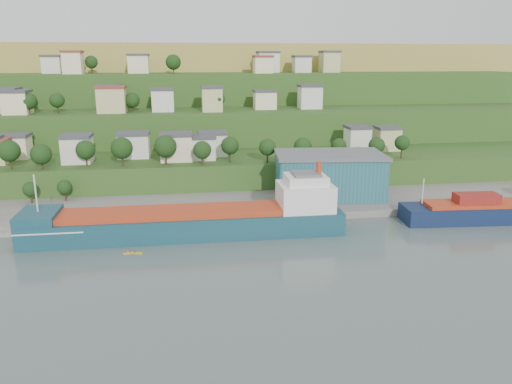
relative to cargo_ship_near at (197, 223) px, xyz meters
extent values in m
plane|color=#485753|center=(1.56, -8.26, -3.09)|extent=(500.00, 500.00, 0.00)
cube|color=slate|center=(21.56, 19.74, -3.09)|extent=(220.00, 26.00, 4.00)
cube|color=#284719|center=(1.56, 47.74, -3.09)|extent=(260.00, 32.00, 20.00)
cube|color=#284719|center=(1.56, 77.74, -3.09)|extent=(280.00, 32.00, 44.00)
cube|color=#284719|center=(1.56, 107.74, -3.09)|extent=(300.00, 32.00, 70.00)
cube|color=olive|center=(1.56, 181.74, -3.09)|extent=(360.00, 120.00, 96.00)
cube|color=beige|center=(-55.81, 53.54, 10.41)|extent=(8.23, 7.68, 6.99)
cube|color=#3F3F44|center=(-55.81, 53.54, 14.35)|extent=(8.83, 8.28, 0.90)
cube|color=silver|center=(-34.94, 43.89, 10.80)|extent=(8.45, 8.91, 7.78)
cube|color=#3F3F44|center=(-34.94, 43.89, 15.14)|extent=(9.05, 9.51, 0.90)
cube|color=silver|center=(-18.52, 50.14, 10.58)|extent=(9.83, 8.81, 7.34)
cube|color=#3F3F44|center=(-18.52, 50.14, 14.70)|extent=(10.43, 9.41, 0.90)
cube|color=beige|center=(-4.81, 42.71, 10.85)|extent=(9.66, 8.46, 7.88)
cube|color=#3F3F44|center=(-4.81, 42.71, 15.24)|extent=(10.26, 9.06, 0.90)
cube|color=silver|center=(3.31, 44.14, 10.28)|extent=(8.12, 8.77, 6.73)
cube|color=#3F3F44|center=(3.31, 44.14, 14.09)|extent=(8.72, 9.37, 0.90)
cube|color=silver|center=(7.02, 49.58, 10.49)|extent=(9.08, 8.86, 7.15)
cube|color=#3F3F44|center=(7.02, 49.58, 14.52)|extent=(9.68, 9.46, 0.90)
cube|color=silver|center=(57.29, 50.74, 10.83)|extent=(7.47, 7.97, 7.83)
cube|color=#3F3F44|center=(57.29, 50.74, 15.20)|extent=(8.07, 8.57, 0.90)
cube|color=#C3C07E|center=(68.09, 50.68, 10.64)|extent=(7.76, 7.38, 7.46)
cube|color=#3F3F44|center=(68.09, 50.68, 14.83)|extent=(8.36, 7.98, 0.90)
cube|color=#C3C07E|center=(-65.16, 79.97, 22.99)|extent=(8.07, 8.43, 8.15)
cube|color=#3F3F44|center=(-65.16, 79.97, 27.52)|extent=(8.67, 9.03, 0.90)
cube|color=beige|center=(-60.40, 74.83, 22.68)|extent=(8.40, 8.98, 7.54)
cube|color=#3F3F44|center=(-60.40, 74.83, 26.90)|extent=(9.00, 9.58, 0.90)
cube|color=beige|center=(-29.87, 83.43, 23.30)|extent=(7.90, 7.48, 8.77)
cube|color=#3F3F44|center=(-29.87, 83.43, 28.13)|extent=(8.50, 8.08, 0.90)
cube|color=#C3C07E|center=(-27.76, 74.66, 23.28)|extent=(9.93, 7.95, 8.74)
cube|color=brown|center=(-27.76, 74.66, 28.10)|extent=(10.53, 8.55, 0.90)
cube|color=silver|center=(-9.52, 77.36, 22.75)|extent=(7.96, 8.52, 7.68)
cube|color=#3F3F44|center=(-9.52, 77.36, 27.04)|extent=(8.56, 9.12, 0.90)
cube|color=#C3C07E|center=(8.57, 74.42, 23.14)|extent=(7.36, 8.54, 8.45)
cube|color=#3F3F44|center=(8.57, 74.42, 27.82)|extent=(7.96, 9.14, 0.90)
cube|color=beige|center=(29.42, 79.84, 22.18)|extent=(8.25, 7.01, 6.54)
cube|color=#3F3F44|center=(29.42, 79.84, 25.90)|extent=(8.85, 7.61, 0.90)
cube|color=silver|center=(47.32, 79.38, 23.10)|extent=(8.46, 7.11, 8.38)
cube|color=#3F3F44|center=(47.32, 79.38, 27.74)|extent=(9.06, 7.71, 0.90)
cube|color=silver|center=(-56.04, 113.08, 35.27)|extent=(7.54, 8.60, 6.72)
cube|color=#3F3F44|center=(-56.04, 113.08, 39.08)|extent=(8.14, 9.20, 0.90)
cube|color=beige|center=(-45.74, 102.92, 36.09)|extent=(7.43, 7.43, 8.36)
cube|color=brown|center=(-45.74, 102.92, 40.73)|extent=(8.03, 8.03, 0.90)
cube|color=beige|center=(-20.28, 109.84, 35.52)|extent=(8.48, 8.61, 7.22)
cube|color=#3F3F44|center=(-20.28, 109.84, 39.58)|extent=(9.08, 9.21, 0.90)
cube|color=beige|center=(32.29, 103.05, 35.19)|extent=(7.69, 7.90, 6.55)
cube|color=brown|center=(32.29, 103.05, 38.91)|extent=(8.29, 8.50, 0.90)
cube|color=silver|center=(36.21, 113.20, 36.11)|extent=(9.17, 8.79, 8.39)
cube|color=#3F3F44|center=(36.21, 113.20, 40.75)|extent=(9.77, 9.39, 0.90)
cube|color=silver|center=(51.07, 110.39, 35.22)|extent=(7.41, 7.20, 6.61)
cube|color=#3F3F44|center=(51.07, 110.39, 38.97)|extent=(8.01, 7.80, 0.90)
cube|color=#C3C07E|center=(64.32, 112.09, 36.25)|extent=(7.74, 8.46, 8.67)
cube|color=#3F3F44|center=(64.32, 112.09, 41.03)|extent=(8.34, 9.06, 0.90)
cylinder|color=#382619|center=(-52.16, 35.69, 8.80)|extent=(0.50, 0.50, 3.78)
sphere|color=black|center=(-52.16, 35.69, 12.41)|extent=(6.26, 6.26, 6.26)
cylinder|color=#382619|center=(-43.36, 35.10, 8.29)|extent=(0.50, 0.50, 2.75)
sphere|color=black|center=(-43.36, 35.10, 11.32)|extent=(6.04, 6.04, 6.04)
cylinder|color=#382619|center=(-31.38, 37.71, 8.57)|extent=(0.50, 0.50, 3.32)
sphere|color=black|center=(-31.38, 37.71, 11.82)|extent=(5.75, 5.75, 5.75)
cylinder|color=#382619|center=(-20.65, 35.98, 8.76)|extent=(0.50, 0.50, 3.69)
sphere|color=black|center=(-20.65, 35.98, 12.39)|extent=(6.50, 6.50, 6.50)
cylinder|color=#382619|center=(-7.87, 36.10, 8.81)|extent=(0.50, 0.50, 3.79)
sphere|color=black|center=(-7.87, 36.10, 12.55)|extent=(6.72, 6.72, 6.72)
cylinder|color=#382619|center=(3.00, 33.81, 8.49)|extent=(0.50, 0.50, 3.16)
sphere|color=black|center=(3.00, 33.81, 11.57)|extent=(5.46, 5.46, 5.46)
cylinder|color=#382619|center=(11.64, 37.20, 8.76)|extent=(0.50, 0.50, 3.70)
sphere|color=black|center=(11.64, 37.20, 12.14)|extent=(5.55, 5.55, 5.55)
cylinder|color=#382619|center=(22.97, 34.97, 8.59)|extent=(0.50, 0.50, 3.36)
sphere|color=black|center=(22.97, 34.97, 11.70)|extent=(5.18, 5.18, 5.18)
cylinder|color=#382619|center=(34.58, 36.92, 8.32)|extent=(0.50, 0.50, 2.81)
sphere|color=black|center=(34.58, 36.92, 11.29)|extent=(5.70, 5.70, 5.70)
cylinder|color=#382619|center=(46.51, 37.43, 8.35)|extent=(0.50, 0.50, 2.88)
sphere|color=black|center=(46.51, 37.43, 11.15)|extent=(4.92, 4.92, 4.92)
cylinder|color=#382619|center=(58.12, 34.95, 8.42)|extent=(0.50, 0.50, 3.02)
sphere|color=black|center=(58.12, 34.95, 11.37)|extent=(5.23, 5.23, 5.23)
cylinder|color=#382619|center=(66.83, 35.48, 8.79)|extent=(0.50, 0.50, 3.75)
sphere|color=black|center=(66.83, 35.48, 11.98)|extent=(4.80, 4.80, 4.80)
cylinder|color=#382619|center=(11.08, 72.23, 20.64)|extent=(0.50, 0.50, 3.46)
sphere|color=black|center=(11.08, 72.23, 23.59)|extent=(4.42, 4.42, 4.42)
cylinder|color=#382619|center=(-45.41, 107.02, 33.27)|extent=(0.50, 0.50, 2.72)
sphere|color=black|center=(-45.41, 107.02, 35.95)|extent=(4.81, 4.81, 4.81)
cylinder|color=#382619|center=(-56.08, 73.13, 20.43)|extent=(0.50, 0.50, 3.03)
sphere|color=black|center=(-56.08, 73.13, 23.57)|extent=(5.91, 5.91, 5.91)
cylinder|color=#382619|center=(-39.32, 107.58, 33.53)|extent=(0.50, 0.50, 3.23)
sphere|color=black|center=(-39.32, 107.58, 36.60)|extent=(5.29, 5.29, 5.29)
cylinder|color=#382619|center=(-46.63, 74.06, 20.56)|extent=(0.50, 0.50, 3.29)
sphere|color=black|center=(-46.63, 74.06, 23.65)|extent=(5.28, 5.28, 5.28)
cylinder|color=#382619|center=(-20.72, 76.46, 20.29)|extent=(0.50, 0.50, 2.75)
sphere|color=black|center=(-20.72, 76.46, 23.18)|extent=(5.54, 5.54, 5.54)
cylinder|color=#382619|center=(-5.58, 104.52, 33.36)|extent=(0.50, 0.50, 2.89)
sphere|color=black|center=(-5.58, 104.52, 36.55)|extent=(6.37, 6.37, 6.37)
cube|color=#133949|center=(-2.48, 0.00, -1.48)|extent=(75.21, 11.90, 7.52)
cube|color=#AD3317|center=(-4.63, 0.00, 2.93)|extent=(55.87, 9.73, 1.29)
cube|color=#133949|center=(-35.78, 0.00, 3.36)|extent=(8.61, 11.83, 2.15)
cube|color=silver|center=(26.52, 0.00, 5.51)|extent=(12.90, 10.76, 6.45)
cube|color=silver|center=(26.52, 0.00, 9.80)|extent=(9.68, 8.60, 2.15)
cube|color=#595B5E|center=(26.52, 0.00, 11.20)|extent=(6.45, 6.45, 0.64)
cylinder|color=#AD3317|center=(29.74, 0.00, 12.49)|extent=(1.29, 1.29, 3.22)
cylinder|color=silver|center=(-35.78, 0.00, 8.73)|extent=(0.39, 0.39, 8.59)
cube|color=silver|center=(-32.56, 0.00, 0.99)|extent=(15.05, 12.16, 0.27)
cube|color=#0E1C3D|center=(81.05, -0.15, -1.88)|extent=(56.19, 12.96, 6.13)
cube|color=#AD3317|center=(79.20, -0.15, 1.65)|extent=(41.26, 10.31, 0.93)
cylinder|color=silver|center=(56.92, -0.15, 5.73)|extent=(0.32, 0.32, 6.50)
cube|color=maroon|center=(71.77, -0.15, 3.32)|extent=(11.42, 5.37, 2.41)
cube|color=#215464|center=(39.15, 22.74, 4.91)|extent=(31.71, 21.02, 12.00)
cube|color=#595B5E|center=(39.15, 22.74, 11.31)|extent=(32.81, 22.12, 0.80)
cube|color=silver|center=(-43.67, 8.12, -1.52)|extent=(3.84, 1.79, 0.74)
cube|color=orange|center=(-14.87, -9.69, -2.98)|extent=(2.93, 1.14, 0.22)
sphere|color=#3F3F44|center=(-14.87, -9.69, -2.62)|extent=(0.51, 0.51, 0.51)
cube|color=gold|center=(-13.83, -9.77, -2.95)|extent=(3.54, 1.84, 0.27)
sphere|color=#3F3F44|center=(-13.83, -9.77, -2.51)|extent=(0.62, 0.62, 0.62)
camera|label=1|loc=(-2.24, -114.26, 38.11)|focal=35.00mm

